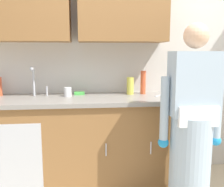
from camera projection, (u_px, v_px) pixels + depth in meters
name	position (u px, v px, depth m)	size (l,w,h in m)	color
kitchen_wall_with_uppers	(113.00, 45.00, 2.79)	(4.80, 0.44, 2.70)	beige
counter_cabinet	(76.00, 144.00, 2.62)	(1.90, 0.62, 0.90)	brown
countertop	(75.00, 100.00, 2.55)	(1.96, 0.66, 0.04)	gray
sink	(36.00, 100.00, 2.51)	(0.50, 0.36, 0.35)	#B7BABF
person_at_sink	(191.00, 137.00, 2.09)	(0.55, 0.34, 1.62)	white
bottle_water_tall	(130.00, 86.00, 2.74)	(0.08, 0.08, 0.19)	#D8D14C
bottle_soap	(143.00, 82.00, 2.76)	(0.06, 0.06, 0.26)	#E05933
cup_by_sink	(68.00, 92.00, 2.61)	(0.08, 0.08, 0.10)	white
knife_on_counter	(160.00, 95.00, 2.68)	(0.24, 0.02, 0.01)	silver
sponge	(79.00, 93.00, 2.72)	(0.11, 0.07, 0.03)	#4CBF4C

